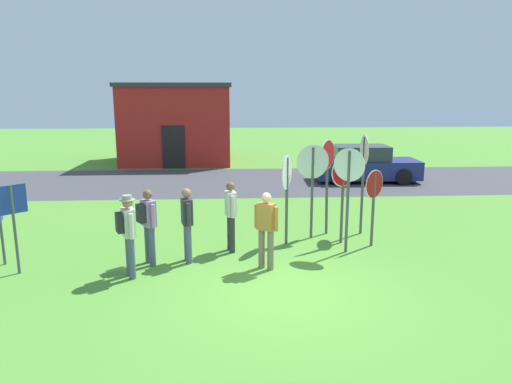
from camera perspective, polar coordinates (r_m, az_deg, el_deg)
name	(u,v)px	position (r m, az deg, el deg)	size (l,w,h in m)	color
ground_plane	(284,293)	(9.33, 3.35, -11.94)	(80.00, 80.00, 0.00)	#518E33
street_asphalt	(253,181)	(20.17, -0.37, 1.31)	(60.00, 6.40, 0.01)	#424247
building_background	(178,123)	(25.90, -9.35, 8.17)	(5.72, 4.91, 4.13)	#B2231E
parked_car_on_street	(365,165)	(20.65, 12.88, 3.18)	(4.36, 2.14, 1.51)	navy
stop_sign_tallest	(328,170)	(12.67, 8.55, 2.67)	(0.48, 0.65, 2.54)	#474C4C
stop_sign_nearest	(287,183)	(11.71, 3.70, 1.08)	(0.34, 0.80, 2.26)	#474C4C
stop_sign_leaning_right	(374,195)	(11.94, 13.92, -0.34)	(0.56, 0.45, 1.92)	#474C4C
stop_sign_low_front	(348,182)	(11.26, 11.01, 1.22)	(0.61, 0.49, 2.50)	#474C4C
stop_sign_rear_left	(343,184)	(11.98, 10.37, 0.90)	(0.67, 0.37, 2.21)	#474C4C
stop_sign_center_cluster	(364,167)	(12.83, 12.75, 2.96)	(0.07, 0.78, 2.65)	#474C4C
stop_sign_far_back	(312,174)	(12.23, 6.77, 2.16)	(0.85, 0.19, 2.45)	#474C4C
person_holding_notes	(187,221)	(10.70, -8.24, -3.45)	(0.30, 0.56, 1.69)	#4C5670
person_in_blue	(128,230)	(10.04, -15.08, -4.45)	(0.45, 0.53, 1.74)	#4C5670
person_near_signs	(266,226)	(10.17, 1.22, -4.14)	(0.49, 0.38, 1.69)	#7A6B56
person_with_sunhat	(231,213)	(11.30, -3.03, -2.49)	(0.29, 0.56, 1.69)	#2D2D33
person_in_dark_shirt	(148,222)	(10.69, -12.81, -3.47)	(0.46, 0.49, 1.69)	#4C5670
info_panel_leftmost	(13,213)	(11.02, -27.07, -2.27)	(0.45, 0.43, 1.90)	#4C4C51
info_panel_middle	(0,218)	(11.80, -28.32, -2.71)	(0.18, 0.59, 1.57)	#4C4C51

